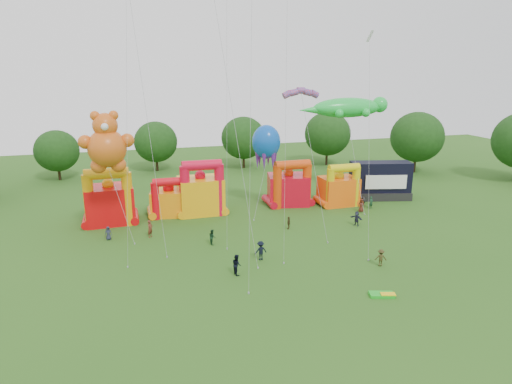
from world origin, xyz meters
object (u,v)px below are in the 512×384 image
object	(u,v)px
bouncy_castle_0	(109,202)
stage_trailer	(380,181)
spectator_0	(108,233)
octopus_kite	(263,172)
spectator_4	(289,223)
teddy_bear_kite	(112,165)
bouncy_castle_2	(201,193)
gecko_kite	(353,143)

from	to	relation	value
bouncy_castle_0	stage_trailer	xyz separation A→B (m)	(37.14, 0.70, -0.09)
spectator_0	octopus_kite	bearing A→B (deg)	17.62
bouncy_castle_0	spectator_4	bearing A→B (deg)	-21.57
stage_trailer	teddy_bear_kite	distance (m)	37.34
stage_trailer	spectator_0	xyz separation A→B (m)	(-37.28, -6.52, -1.83)
stage_trailer	spectator_4	size ratio (longest dim) A/B	5.90
bouncy_castle_0	octopus_kite	xyz separation A→B (m)	(19.21, -0.26, 2.51)
teddy_bear_kite	spectator_4	bearing A→B (deg)	-6.10
spectator_4	spectator_0	bearing A→B (deg)	-60.88
octopus_kite	spectator_0	world-z (taller)	octopus_kite
octopus_kite	spectator_0	size ratio (longest dim) A/B	7.31
bouncy_castle_2	spectator_0	bearing A→B (deg)	-150.07
gecko_kite	bouncy_castle_0	bearing A→B (deg)	-178.30
spectator_0	bouncy_castle_0	bearing A→B (deg)	90.24
stage_trailer	spectator_4	xyz separation A→B (m)	(-17.03, -8.65, -1.84)
teddy_bear_kite	spectator_4	distance (m)	20.80
bouncy_castle_0	teddy_bear_kite	xyz separation A→B (m)	(0.84, -5.89, 5.64)
bouncy_castle_0	octopus_kite	size ratio (longest dim) A/B	0.63
bouncy_castle_0	spectator_4	size ratio (longest dim) A/B	4.68
bouncy_castle_0	gecko_kite	bearing A→B (deg)	1.70
bouncy_castle_0	bouncy_castle_2	world-z (taller)	bouncy_castle_2
bouncy_castle_0	spectator_0	bearing A→B (deg)	-91.37
bouncy_castle_2	spectator_4	bearing A→B (deg)	-44.43
teddy_bear_kite	gecko_kite	bearing A→B (deg)	12.19
spectator_0	spectator_4	distance (m)	20.36
stage_trailer	octopus_kite	xyz separation A→B (m)	(-17.93, -0.97, 2.60)
octopus_kite	spectator_4	world-z (taller)	octopus_kite
bouncy_castle_2	gecko_kite	distance (m)	22.00
bouncy_castle_2	teddy_bear_kite	distance (m)	13.54
spectator_0	gecko_kite	bearing A→B (deg)	13.32
bouncy_castle_2	spectator_0	size ratio (longest dim) A/B	4.75
bouncy_castle_0	spectator_4	distance (m)	21.71
stage_trailer	gecko_kite	xyz separation A→B (m)	(-4.58, 0.26, 5.58)
octopus_kite	spectator_4	size ratio (longest dim) A/B	7.37
octopus_kite	teddy_bear_kite	bearing A→B (deg)	-162.98
stage_trailer	spectator_0	distance (m)	37.89
octopus_kite	spectator_0	bearing A→B (deg)	-163.99
bouncy_castle_2	octopus_kite	distance (m)	8.39
octopus_kite	stage_trailer	bearing A→B (deg)	3.08
octopus_kite	bouncy_castle_0	bearing A→B (deg)	179.21
spectator_0	bouncy_castle_2	bearing A→B (deg)	31.54
octopus_kite	spectator_0	xyz separation A→B (m)	(-19.35, -5.55, -4.43)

